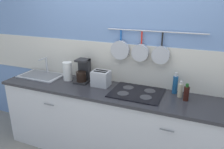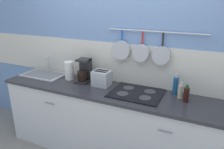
% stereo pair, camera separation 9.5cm
% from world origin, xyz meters
% --- Properties ---
extents(wall_back, '(7.20, 0.15, 2.60)m').
position_xyz_m(wall_back, '(0.00, 0.33, 1.27)').
color(wall_back, '#7293C6').
rests_on(wall_back, ground_plane).
extents(cabinet_base, '(2.80, 0.56, 0.86)m').
position_xyz_m(cabinet_base, '(0.00, -0.00, 0.43)').
color(cabinet_base, silver).
rests_on(cabinet_base, ground_plane).
extents(countertop, '(2.84, 0.58, 0.03)m').
position_xyz_m(countertop, '(0.00, 0.00, 0.88)').
color(countertop, '#2D2D33').
rests_on(countertop, cabinet_base).
extents(sink_basin, '(0.58, 0.36, 0.24)m').
position_xyz_m(sink_basin, '(-1.09, 0.09, 0.92)').
color(sink_basin, '#B7BABF').
rests_on(sink_basin, countertop).
extents(paper_towel_roll, '(0.12, 0.12, 0.24)m').
position_xyz_m(paper_towel_roll, '(-0.67, 0.11, 1.02)').
color(paper_towel_roll, white).
rests_on(paper_towel_roll, countertop).
extents(coffee_maker, '(0.17, 0.20, 0.30)m').
position_xyz_m(coffee_maker, '(-0.45, 0.13, 1.02)').
color(coffee_maker, '#262628').
rests_on(coffee_maker, countertop).
extents(toaster, '(0.23, 0.17, 0.19)m').
position_xyz_m(toaster, '(-0.18, 0.09, 0.99)').
color(toaster, '#B7BABF').
rests_on(toaster, countertop).
extents(cooktop, '(0.58, 0.47, 0.01)m').
position_xyz_m(cooktop, '(0.29, 0.04, 0.90)').
color(cooktop, black).
rests_on(cooktop, countertop).
extents(bottle_vinegar, '(0.06, 0.06, 0.24)m').
position_xyz_m(bottle_vinegar, '(0.69, 0.21, 1.01)').
color(bottle_vinegar, navy).
rests_on(bottle_vinegar, countertop).
extents(bottle_hot_sauce, '(0.05, 0.05, 0.18)m').
position_xyz_m(bottle_hot_sauce, '(0.75, 0.13, 0.98)').
color(bottle_hot_sauce, '#BFB799').
rests_on(bottle_hot_sauce, countertop).
extents(bottle_dish_soap, '(0.06, 0.06, 0.19)m').
position_xyz_m(bottle_dish_soap, '(0.82, 0.06, 0.98)').
color(bottle_dish_soap, '#33140F').
rests_on(bottle_dish_soap, countertop).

